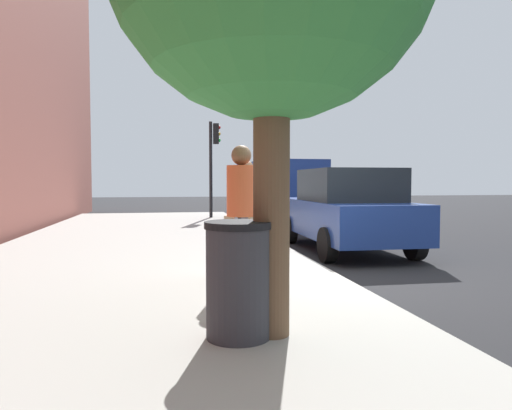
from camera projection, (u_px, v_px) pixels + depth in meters
ground_plane at (329, 279)px, 7.29m from camera, size 80.00×80.00×0.00m
sidewalk_slab at (129, 281)px, 6.73m from camera, size 28.00×6.00×0.15m
parking_meter at (281, 201)px, 8.09m from camera, size 0.36×0.12×1.41m
pedestrian_at_meter at (246, 203)px, 7.87m from camera, size 0.52×0.37×1.70m
pedestrian_bystander at (241, 200)px, 6.44m from camera, size 0.42×0.45×1.85m
parked_sedan_near at (346, 210)px, 10.19m from camera, size 4.43×2.02×1.77m
parked_van_far at (277, 189)px, 16.61m from camera, size 5.25×2.23×2.18m
traffic_signal at (213, 153)px, 17.74m from camera, size 0.24×0.44×3.60m
trash_bin at (238, 279)px, 4.07m from camera, size 0.59×0.59×1.01m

